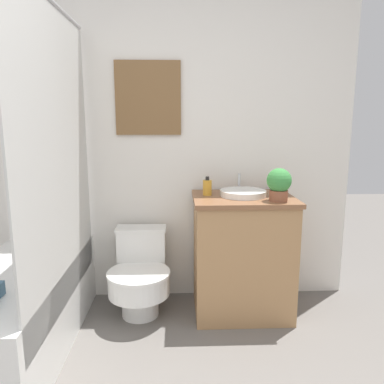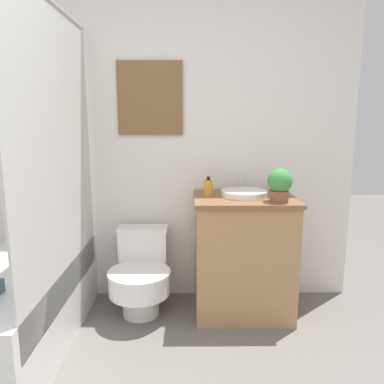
{
  "view_description": "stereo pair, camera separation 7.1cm",
  "coord_description": "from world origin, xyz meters",
  "px_view_note": "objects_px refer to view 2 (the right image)",
  "views": [
    {
      "loc": [
        0.22,
        -0.73,
        1.35
      ],
      "look_at": [
        0.31,
        1.59,
        0.91
      ],
      "focal_mm": 35.0,
      "sensor_mm": 36.0,
      "label": 1
    },
    {
      "loc": [
        0.29,
        -0.73,
        1.35
      ],
      "look_at": [
        0.31,
        1.59,
        0.91
      ],
      "focal_mm": 35.0,
      "sensor_mm": 36.0,
      "label": 2
    }
  ],
  "objects_px": {
    "toilet": "(141,275)",
    "sink": "(244,193)",
    "soap_bottle": "(208,187)",
    "potted_plant": "(280,184)"
  },
  "relations": [
    {
      "from": "sink",
      "to": "potted_plant",
      "type": "distance_m",
      "value": 0.28
    },
    {
      "from": "soap_bottle",
      "to": "potted_plant",
      "type": "xyz_separation_m",
      "value": [
        0.44,
        -0.21,
        0.06
      ]
    },
    {
      "from": "toilet",
      "to": "sink",
      "type": "bearing_deg",
      "value": 1.77
    },
    {
      "from": "soap_bottle",
      "to": "potted_plant",
      "type": "relative_size",
      "value": 0.61
    },
    {
      "from": "soap_bottle",
      "to": "toilet",
      "type": "bearing_deg",
      "value": -172.65
    },
    {
      "from": "toilet",
      "to": "sink",
      "type": "xyz_separation_m",
      "value": [
        0.72,
        0.02,
        0.59
      ]
    },
    {
      "from": "sink",
      "to": "soap_bottle",
      "type": "xyz_separation_m",
      "value": [
        -0.24,
        0.04,
        0.03
      ]
    },
    {
      "from": "potted_plant",
      "to": "soap_bottle",
      "type": "bearing_deg",
      "value": 154.37
    },
    {
      "from": "toilet",
      "to": "sink",
      "type": "height_order",
      "value": "sink"
    },
    {
      "from": "soap_bottle",
      "to": "sink",
      "type": "bearing_deg",
      "value": -9.08
    }
  ]
}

